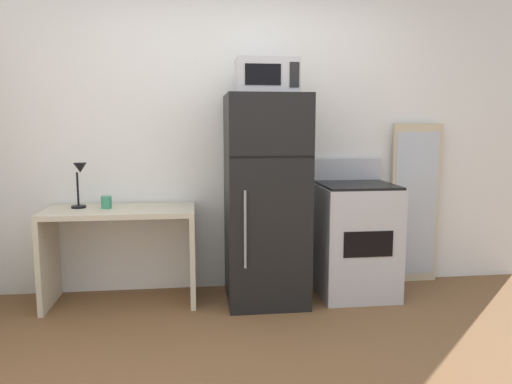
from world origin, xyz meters
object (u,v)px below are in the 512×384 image
at_px(leaning_mirror, 415,204).
at_px(refrigerator, 266,199).
at_px(coffee_mug, 106,202).
at_px(microwave, 266,77).
at_px(desk, 121,237).
at_px(desk_lamp, 80,177).
at_px(oven_range, 355,239).

bearing_deg(leaning_mirror, refrigerator, -168.21).
xyz_separation_m(coffee_mug, refrigerator, (1.23, -0.09, 0.01)).
height_order(microwave, leaning_mirror, microwave).
xyz_separation_m(refrigerator, microwave, (0.00, -0.02, 0.94)).
distance_m(desk, refrigerator, 1.17).
relative_size(desk_lamp, coffee_mug, 3.72).
distance_m(desk, desk_lamp, 0.56).
bearing_deg(leaning_mirror, desk_lamp, -176.69).
height_order(desk_lamp, coffee_mug, desk_lamp).
height_order(desk_lamp, leaning_mirror, leaning_mirror).
distance_m(refrigerator, leaning_mirror, 1.40).
bearing_deg(oven_range, desk, 178.91).
bearing_deg(desk_lamp, microwave, -5.80).
distance_m(refrigerator, microwave, 0.94).
xyz_separation_m(oven_range, leaning_mirror, (0.62, 0.26, 0.23)).
bearing_deg(oven_range, coffee_mug, 178.19).
distance_m(coffee_mug, microwave, 1.56).
distance_m(desk_lamp, coffee_mug, 0.28).
relative_size(desk_lamp, refrigerator, 0.22).
xyz_separation_m(microwave, oven_range, (0.75, 0.05, -1.28)).
relative_size(desk, leaning_mirror, 0.82).
height_order(desk, desk_lamp, desk_lamp).
relative_size(desk, oven_range, 1.04).
distance_m(microwave, oven_range, 1.49).
height_order(desk, refrigerator, refrigerator).
height_order(refrigerator, microwave, microwave).
relative_size(microwave, leaning_mirror, 0.33).
distance_m(desk_lamp, refrigerator, 1.45).
bearing_deg(desk_lamp, coffee_mug, -8.85).
bearing_deg(oven_range, refrigerator, -177.64).
bearing_deg(refrigerator, microwave, -89.69).
bearing_deg(desk, microwave, -4.43).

